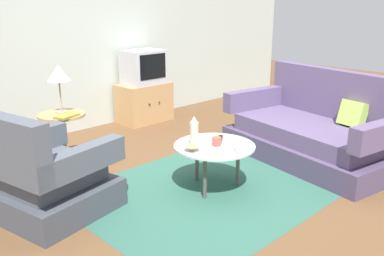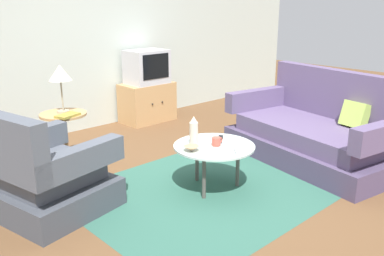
{
  "view_description": "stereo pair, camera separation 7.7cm",
  "coord_description": "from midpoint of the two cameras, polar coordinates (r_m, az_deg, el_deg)",
  "views": [
    {
      "loc": [
        -2.73,
        -2.54,
        1.7
      ],
      "look_at": [
        -0.07,
        0.16,
        0.55
      ],
      "focal_mm": 39.12,
      "sensor_mm": 36.0,
      "label": 1
    },
    {
      "loc": [
        -2.67,
        -2.6,
        1.7
      ],
      "look_at": [
        -0.07,
        0.16,
        0.55
      ],
      "focal_mm": 39.12,
      "sensor_mm": 36.0,
      "label": 2
    }
  ],
  "objects": [
    {
      "name": "tv_remote_dark",
      "position": [
        4.01,
        4.42,
        -1.49
      ],
      "size": [
        0.17,
        0.15,
        0.02
      ],
      "rotation": [
        0.0,
        0.0,
        3.81
      ],
      "color": "black",
      "rests_on": "coffee_table"
    },
    {
      "name": "couch",
      "position": [
        4.83,
        17.09,
        -0.71
      ],
      "size": [
        1.3,
        2.03,
        0.97
      ],
      "rotation": [
        0.0,
        0.0,
        1.39
      ],
      "color": "#4B3E5C",
      "rests_on": "ground"
    },
    {
      "name": "back_wall",
      "position": [
        5.79,
        -15.86,
        12.77
      ],
      "size": [
        9.0,
        0.12,
        2.7
      ],
      "primitive_type": "cube",
      "color": "#B2BCB2",
      "rests_on": "ground"
    },
    {
      "name": "table_lamp",
      "position": [
        4.45,
        -17.07,
        7.02
      ],
      "size": [
        0.23,
        0.23,
        0.49
      ],
      "color": "#9E937A",
      "rests_on": "side_table"
    },
    {
      "name": "coffee_table",
      "position": [
        3.88,
        3.58,
        -2.88
      ],
      "size": [
        0.76,
        0.76,
        0.43
      ],
      "color": "#B2C6C1",
      "rests_on": "ground"
    },
    {
      "name": "television",
      "position": [
        6.08,
        -5.81,
        8.3
      ],
      "size": [
        0.56,
        0.43,
        0.48
      ],
      "color": "#B7B7BC",
      "rests_on": "tv_stand"
    },
    {
      "name": "tv_remote_silver",
      "position": [
        3.7,
        6.85,
        -3.16
      ],
      "size": [
        0.14,
        0.15,
        0.02
      ],
      "rotation": [
        0.0,
        0.0,
        4.0
      ],
      "color": "#B2B2B7",
      "rests_on": "coffee_table"
    },
    {
      "name": "tv_stand",
      "position": [
        6.19,
        -5.76,
        3.52
      ],
      "size": [
        0.75,
        0.48,
        0.57
      ],
      "color": "tan",
      "rests_on": "ground"
    },
    {
      "name": "side_table",
      "position": [
        4.54,
        -16.54,
        -0.12
      ],
      "size": [
        0.48,
        0.48,
        0.6
      ],
      "color": "tan",
      "rests_on": "ground"
    },
    {
      "name": "book",
      "position": [
        4.34,
        -16.1,
        1.66
      ],
      "size": [
        0.26,
        0.21,
        0.02
      ],
      "rotation": [
        0.0,
        0.0,
        0.31
      ],
      "color": "olive",
      "rests_on": "side_table"
    },
    {
      "name": "mug",
      "position": [
        3.84,
        3.92,
        -1.84
      ],
      "size": [
        0.12,
        0.08,
        0.08
      ],
      "color": "#B74C3D",
      "rests_on": "coffee_table"
    },
    {
      "name": "bowl",
      "position": [
        3.7,
        0.51,
        -2.82
      ],
      "size": [
        0.14,
        0.14,
        0.05
      ],
      "color": "tan",
      "rests_on": "coffee_table"
    },
    {
      "name": "vase",
      "position": [
        3.81,
        0.81,
        -0.46
      ],
      "size": [
        0.08,
        0.08,
        0.28
      ],
      "color": "beige",
      "rests_on": "coffee_table"
    },
    {
      "name": "ground_plane",
      "position": [
        4.1,
        2.82,
        -7.67
      ],
      "size": [
        16.0,
        16.0,
        0.0
      ],
      "primitive_type": "plane",
      "color": "brown"
    },
    {
      "name": "area_rug",
      "position": [
        4.03,
        3.5,
        -8.13
      ],
      "size": [
        2.53,
        1.89,
        0.0
      ],
      "primitive_type": "cube",
      "color": "#2D5B4C",
      "rests_on": "ground"
    },
    {
      "name": "armchair",
      "position": [
        3.67,
        -18.8,
        -6.42
      ],
      "size": [
        1.02,
        1.02,
        0.91
      ],
      "rotation": [
        0.0,
        0.0,
        -1.37
      ],
      "color": "#3E424B",
      "rests_on": "ground"
    }
  ]
}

